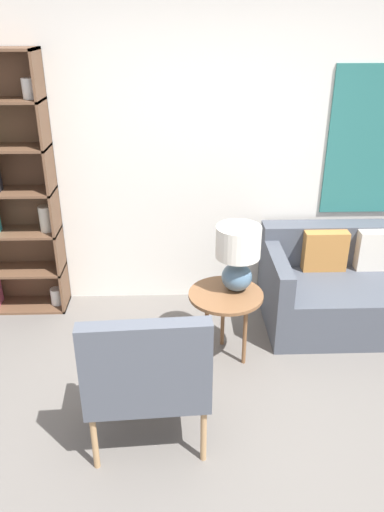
{
  "coord_description": "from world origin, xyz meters",
  "views": [
    {
      "loc": [
        -0.18,
        -2.0,
        2.34
      ],
      "look_at": [
        -0.09,
        0.97,
        0.9
      ],
      "focal_mm": 35.0,
      "sensor_mm": 36.0,
      "label": 1
    }
  ],
  "objects_px": {
    "armchair": "(147,372)",
    "couch": "(379,287)",
    "table_lamp": "(238,253)",
    "side_table": "(226,300)"
  },
  "relations": [
    {
      "from": "table_lamp",
      "to": "couch",
      "type": "bearing_deg",
      "value": 19.61
    },
    {
      "from": "side_table",
      "to": "table_lamp",
      "type": "bearing_deg",
      "value": 35.4
    },
    {
      "from": "side_table",
      "to": "table_lamp",
      "type": "xyz_separation_m",
      "value": [
        0.08,
        0.06,
        0.35
      ]
    },
    {
      "from": "couch",
      "to": "side_table",
      "type": "distance_m",
      "value": 1.44
    },
    {
      "from": "armchair",
      "to": "side_table",
      "type": "height_order",
      "value": "armchair"
    },
    {
      "from": "table_lamp",
      "to": "armchair",
      "type": "bearing_deg",
      "value": -123.23
    },
    {
      "from": "armchair",
      "to": "couch",
      "type": "xyz_separation_m",
      "value": [
        1.85,
        1.36,
        -0.26
      ]
    },
    {
      "from": "armchair",
      "to": "couch",
      "type": "height_order",
      "value": "armchair"
    },
    {
      "from": "armchair",
      "to": "table_lamp",
      "type": "bearing_deg",
      "value": 56.77
    },
    {
      "from": "side_table",
      "to": "table_lamp",
      "type": "height_order",
      "value": "table_lamp"
    }
  ]
}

